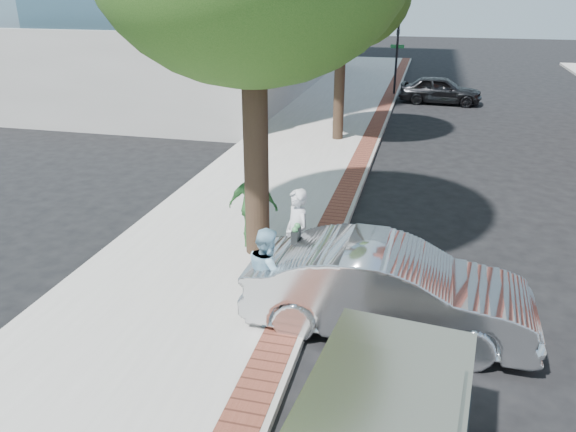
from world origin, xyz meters
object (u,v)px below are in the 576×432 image
(person_gray, at_px, (297,235))
(sedan_silver, at_px, (388,290))
(person_green, at_px, (253,207))
(person_officer, at_px, (268,274))
(parking_meter, at_px, (296,246))
(bg_car, at_px, (441,90))

(person_gray, xyz_separation_m, sedan_silver, (1.89, -1.20, -0.28))
(person_green, bearing_deg, sedan_silver, 142.69)
(person_green, bearing_deg, person_officer, 112.10)
(parking_meter, height_order, person_officer, person_officer)
(parking_meter, relative_size, person_gray, 0.79)
(person_gray, distance_m, sedan_silver, 2.26)
(sedan_silver, bearing_deg, person_officer, 99.78)
(person_officer, relative_size, person_green, 0.90)
(person_gray, distance_m, person_green, 1.74)
(person_officer, height_order, sedan_silver, person_officer)
(sedan_silver, distance_m, bg_car, 20.95)
(person_officer, distance_m, bg_car, 21.44)
(person_officer, bearing_deg, sedan_silver, -109.77)
(bg_car, bearing_deg, parking_meter, 175.88)
(person_gray, xyz_separation_m, bg_car, (2.77, 19.73, -0.40))
(person_gray, height_order, person_green, person_green)
(person_gray, height_order, bg_car, person_gray)
(parking_meter, height_order, sedan_silver, parking_meter)
(person_green, height_order, bg_car, person_green)
(person_officer, relative_size, sedan_silver, 0.35)
(person_green, bearing_deg, person_gray, 136.46)
(person_gray, bearing_deg, parking_meter, -26.96)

